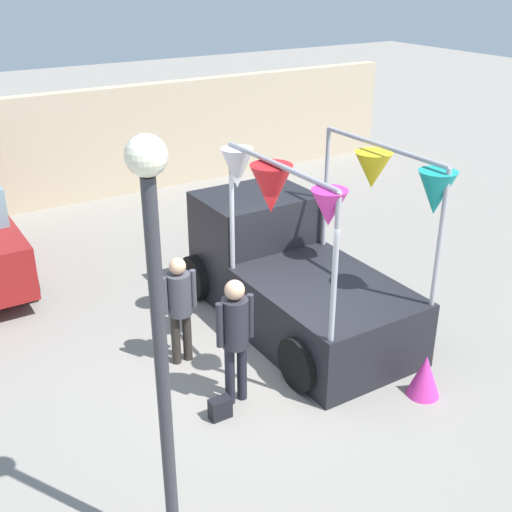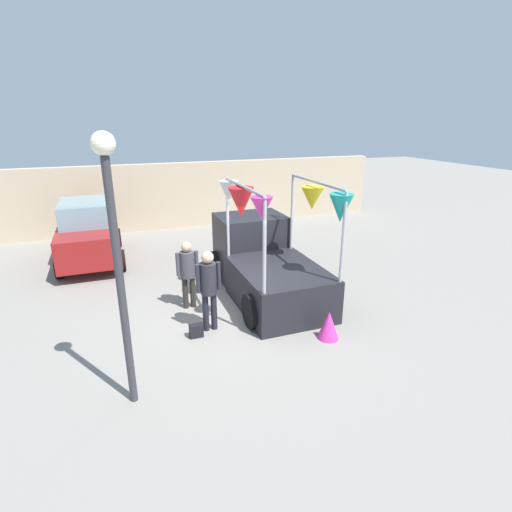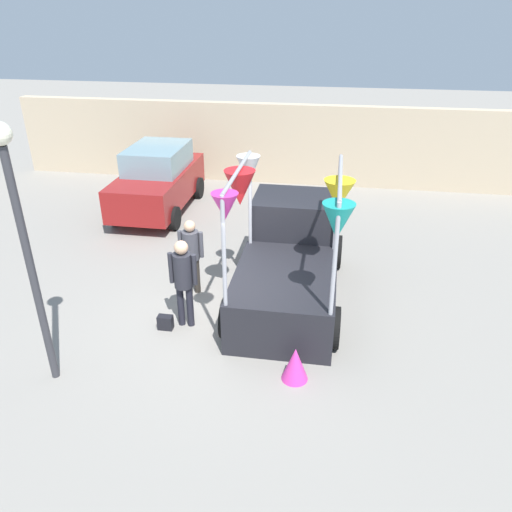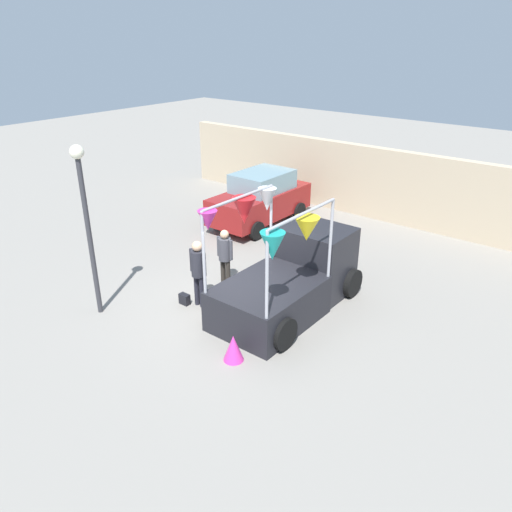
{
  "view_description": "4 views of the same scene",
  "coord_description": "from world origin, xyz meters",
  "views": [
    {
      "loc": [
        -4.13,
        -6.44,
        5.28
      ],
      "look_at": [
        0.12,
        0.42,
        1.56
      ],
      "focal_mm": 45.0,
      "sensor_mm": 36.0,
      "label": 1
    },
    {
      "loc": [
        -2.47,
        -7.88,
        4.33
      ],
      "look_at": [
        0.51,
        0.05,
        1.36
      ],
      "focal_mm": 28.0,
      "sensor_mm": 36.0,
      "label": 2
    },
    {
      "loc": [
        1.86,
        -8.04,
        5.53
      ],
      "look_at": [
        0.55,
        0.05,
        1.33
      ],
      "focal_mm": 35.0,
      "sensor_mm": 36.0,
      "label": 3
    },
    {
      "loc": [
        7.3,
        -8.18,
        6.44
      ],
      "look_at": [
        0.48,
        0.35,
        1.44
      ],
      "focal_mm": 35.0,
      "sensor_mm": 36.0,
      "label": 4
    }
  ],
  "objects": [
    {
      "name": "ground_plane",
      "position": [
        0.0,
        0.0,
        0.0
      ],
      "size": [
        60.0,
        60.0,
        0.0
      ],
      "primitive_type": "plane",
      "color": "gray"
    },
    {
      "name": "vendor_truck",
      "position": [
        1.09,
        1.07,
        0.88
      ],
      "size": [
        2.43,
        4.13,
        2.97
      ],
      "color": "black",
      "rests_on": "ground"
    },
    {
      "name": "parked_car",
      "position": [
        -3.14,
        5.15,
        0.94
      ],
      "size": [
        1.88,
        4.0,
        1.88
      ],
      "color": "maroon",
      "rests_on": "ground"
    },
    {
      "name": "person_customer",
      "position": [
        -0.72,
        -0.43,
        1.07
      ],
      "size": [
        0.53,
        0.34,
        1.77
      ],
      "color": "black",
      "rests_on": "ground"
    },
    {
      "name": "person_vendor",
      "position": [
        -0.92,
        0.78,
        0.99
      ],
      "size": [
        0.53,
        0.34,
        1.64
      ],
      "color": "#2D2823",
      "rests_on": "ground"
    },
    {
      "name": "handbag",
      "position": [
        -1.07,
        -0.63,
        0.14
      ],
      "size": [
        0.28,
        0.16,
        0.28
      ],
      "primitive_type": "cube",
      "color": "black",
      "rests_on": "ground"
    },
    {
      "name": "street_lamp",
      "position": [
        -2.44,
        -2.21,
        2.7
      ],
      "size": [
        0.32,
        0.32,
        4.16
      ],
      "color": "#333338",
      "rests_on": "ground"
    },
    {
      "name": "brick_boundary_wall",
      "position": [
        0.0,
        8.31,
        1.3
      ],
      "size": [
        18.0,
        0.36,
        2.6
      ],
      "primitive_type": "cube",
      "color": "tan",
      "rests_on": "ground"
    },
    {
      "name": "folded_kite_bundle_magenta",
      "position": [
        1.46,
        -1.64,
        0.3
      ],
      "size": [
        0.52,
        0.52,
        0.6
      ],
      "primitive_type": "cone",
      "rotation": [
        0.0,
        0.0,
        0.2
      ],
      "color": "#D83399",
      "rests_on": "ground"
    }
  ]
}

